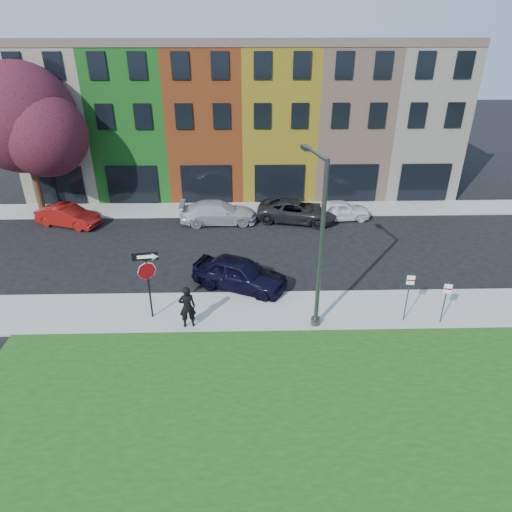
{
  "coord_description": "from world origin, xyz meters",
  "views": [
    {
      "loc": [
        -2.33,
        -13.74,
        11.67
      ],
      "look_at": [
        -1.9,
        4.0,
        2.3
      ],
      "focal_mm": 32.0,
      "sensor_mm": 36.0,
      "label": 1
    }
  ],
  "objects_px": {
    "stop_sign": "(147,272)",
    "street_lamp": "(319,246)",
    "man": "(187,307)",
    "sedan_near": "(240,273)"
  },
  "relations": [
    {
      "from": "sedan_near",
      "to": "street_lamp",
      "type": "bearing_deg",
      "value": -108.9
    },
    {
      "from": "man",
      "to": "street_lamp",
      "type": "bearing_deg",
      "value": 172.97
    },
    {
      "from": "stop_sign",
      "to": "street_lamp",
      "type": "relative_size",
      "value": 0.44
    },
    {
      "from": "sedan_near",
      "to": "man",
      "type": "bearing_deg",
      "value": 171.04
    },
    {
      "from": "man",
      "to": "street_lamp",
      "type": "xyz_separation_m",
      "value": [
        5.29,
        0.22,
        2.64
      ]
    },
    {
      "from": "sedan_near",
      "to": "street_lamp",
      "type": "relative_size",
      "value": 0.69
    },
    {
      "from": "stop_sign",
      "to": "man",
      "type": "relative_size",
      "value": 1.64
    },
    {
      "from": "man",
      "to": "street_lamp",
      "type": "relative_size",
      "value": 0.27
    },
    {
      "from": "man",
      "to": "street_lamp",
      "type": "height_order",
      "value": "street_lamp"
    },
    {
      "from": "stop_sign",
      "to": "street_lamp",
      "type": "xyz_separation_m",
      "value": [
        6.93,
        -0.47,
        1.37
      ]
    }
  ]
}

